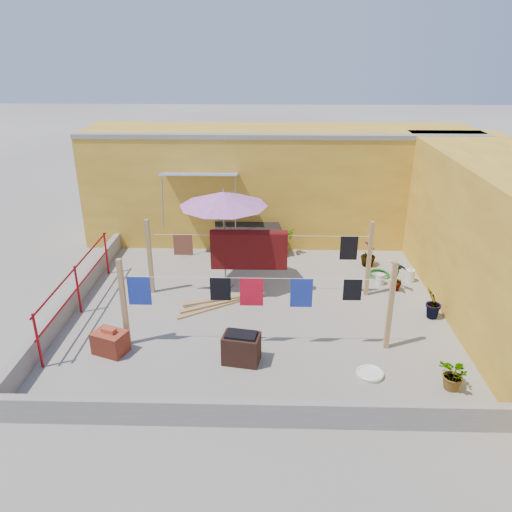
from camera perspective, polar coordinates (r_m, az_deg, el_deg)
name	(u,v)px	position (r m, az deg, el deg)	size (l,w,h in m)	color
ground	(258,310)	(11.03, 0.22, -6.18)	(80.00, 80.00, 0.00)	#9E998E
wall_back	(279,184)	(14.80, 2.61, 8.28)	(11.00, 3.27, 3.21)	gold
wall_right	(512,245)	(11.47, 27.17, 1.13)	(2.40, 9.00, 3.20)	gold
parapet_front	(252,413)	(7.96, -0.43, -17.50)	(8.30, 0.16, 0.44)	gray
parapet_left	(73,299)	(11.74, -20.18, -4.60)	(0.16, 7.30, 0.44)	gray
red_railing	(77,282)	(11.27, -19.79, -2.86)	(0.05, 4.20, 1.10)	maroon
clothesline_rig	(250,256)	(11.04, -0.65, -0.02)	(5.09, 2.35, 1.80)	tan
patio_umbrella	(223,199)	(11.30, -3.74, 6.47)	(2.50, 2.50, 2.42)	gray
outdoor_table	(248,228)	(13.64, -0.96, 3.20)	(1.86, 1.09, 0.83)	black
brick_stack	(110,342)	(9.91, -16.32, -9.41)	(0.71, 0.62, 0.52)	#A83B26
lumber_pile	(220,302)	(11.23, -4.12, -5.31)	(1.91, 1.21, 0.12)	tan
brazier	(241,348)	(9.24, -1.68, -10.46)	(0.73, 0.55, 0.60)	black
white_basin	(370,374)	(9.24, 12.89, -12.98)	(0.49, 0.49, 0.08)	silver
water_jug_a	(410,276)	(12.81, 17.18, -2.14)	(0.22, 0.22, 0.35)	silver
water_jug_b	(380,279)	(12.46, 13.98, -2.59)	(0.20, 0.20, 0.32)	silver
green_hose	(378,274)	(12.97, 13.82, -2.00)	(0.58, 0.58, 0.09)	#1A7925
plant_back_a	(281,241)	(13.77, 2.90, 1.73)	(0.69, 0.60, 0.76)	#1A5317
plant_back_b	(368,254)	(13.34, 12.72, 0.24)	(0.38, 0.38, 0.67)	#1A5317
plant_right_a	(398,275)	(12.15, 15.89, -2.11)	(0.42, 0.29, 0.80)	#1A5317
plant_right_b	(433,303)	(11.18, 19.58, -5.09)	(0.40, 0.33, 0.73)	#1A5317
plant_right_c	(455,375)	(9.21, 21.79, -12.50)	(0.52, 0.45, 0.57)	#1A5317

